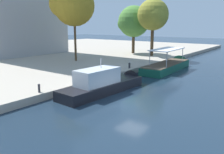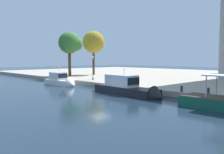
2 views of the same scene
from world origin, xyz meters
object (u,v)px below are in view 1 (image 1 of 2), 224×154
(tour_boat_2, at_px, (169,67))
(tree_0, at_px, (71,5))
(mooring_bollard_1, at_px, (129,65))
(mooring_bollard_0, at_px, (118,69))
(motor_yacht_1, at_px, (106,85))
(tree_1, at_px, (154,15))
(tree_4, at_px, (132,21))
(mooring_bollard_2, at_px, (39,88))

(tour_boat_2, bearing_deg, tree_0, 109.80)
(tour_boat_2, relative_size, mooring_bollard_1, 16.47)
(mooring_bollard_0, xyz_separation_m, tree_0, (3.23, 11.47, 8.57))
(mooring_bollard_0, bearing_deg, motor_yacht_1, -154.67)
(motor_yacht_1, height_order, tree_1, tree_1)
(mooring_bollard_0, distance_m, tree_1, 18.82)
(motor_yacht_1, bearing_deg, mooring_bollard_1, 22.09)
(tree_0, relative_size, tree_4, 1.24)
(mooring_bollard_1, distance_m, mooring_bollard_2, 14.90)
(tour_boat_2, height_order, tree_1, tree_1)
(mooring_bollard_0, distance_m, mooring_bollard_1, 3.12)
(motor_yacht_1, height_order, mooring_bollard_0, motor_yacht_1)
(mooring_bollard_1, xyz_separation_m, tree_1, (13.80, 3.71, 7.23))
(mooring_bollard_1, distance_m, tree_1, 16.01)
(mooring_bollard_1, distance_m, tree_0, 14.08)
(mooring_bollard_0, bearing_deg, tree_4, 27.40)
(tour_boat_2, distance_m, tree_0, 18.09)
(motor_yacht_1, distance_m, tree_1, 25.13)
(tree_0, height_order, tree_4, tree_0)
(mooring_bollard_2, height_order, tree_1, tree_1)
(mooring_bollard_0, height_order, mooring_bollard_2, mooring_bollard_2)
(tour_boat_2, distance_m, tree_1, 13.14)
(mooring_bollard_0, relative_size, tree_0, 0.06)
(mooring_bollard_1, height_order, tree_1, tree_1)
(tree_1, bearing_deg, tree_4, 75.36)
(mooring_bollard_2, height_order, tree_0, tree_0)
(mooring_bollard_2, distance_m, tree_4, 32.16)
(mooring_bollard_0, relative_size, tree_4, 0.08)
(tour_boat_2, relative_size, tree_4, 1.31)
(mooring_bollard_0, relative_size, mooring_bollard_2, 0.95)
(motor_yacht_1, distance_m, mooring_bollard_0, 6.67)
(tree_1, relative_size, tree_4, 1.09)
(mooring_bollard_0, bearing_deg, mooring_bollard_2, 179.25)
(mooring_bollard_1, relative_size, tree_1, 0.07)
(mooring_bollard_0, distance_m, tree_0, 14.68)
(mooring_bollard_0, bearing_deg, tree_0, 74.29)
(mooring_bollard_1, bearing_deg, mooring_bollard_0, -174.75)
(tree_0, bearing_deg, mooring_bollard_0, -105.71)
(tour_boat_2, height_order, tree_0, tree_0)
(mooring_bollard_0, height_order, tree_4, tree_4)
(tour_boat_2, bearing_deg, tree_1, 39.17)
(mooring_bollard_0, distance_m, tree_4, 21.57)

